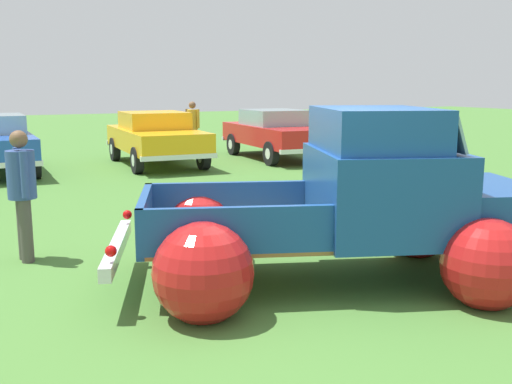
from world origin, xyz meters
TOP-DOWN VIEW (x-y plane):
  - ground_plane at (0.00, 0.00)m, footprint 80.00×80.00m
  - vintage_pickup_truck at (0.37, -0.13)m, footprint 4.99×3.83m
  - show_car_2 at (1.11, 10.31)m, footprint 2.02×4.45m
  - show_car_3 at (4.72, 10.15)m, footprint 2.01×4.41m
  - spectator_0 at (2.79, 12.04)m, footprint 0.47×0.50m
  - spectator_1 at (-2.91, 2.27)m, footprint 0.37×0.54m

SIDE VIEW (x-z plane):
  - ground_plane at x=0.00m, z-range 0.00..0.00m
  - vintage_pickup_truck at x=0.37m, z-range -0.22..1.74m
  - show_car_3 at x=4.72m, z-range 0.07..1.50m
  - show_car_2 at x=1.11m, z-range 0.07..1.50m
  - spectator_1 at x=-2.91m, z-range 0.11..1.73m
  - spectator_0 at x=2.79m, z-range 0.11..1.76m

